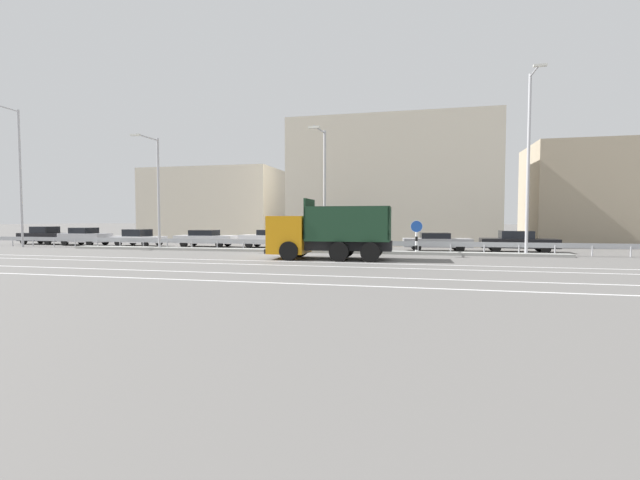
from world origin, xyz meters
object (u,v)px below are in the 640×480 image
at_px(median_road_sign, 416,236).
at_px(parked_car_1, 85,236).
at_px(dump_truck, 315,237).
at_px(parked_car_3, 206,238).
at_px(parked_car_2, 138,238).
at_px(parked_car_6, 436,241).
at_px(parked_car_5, 343,240).
at_px(parked_car_0, 44,235).
at_px(parked_car_4, 270,238).
at_px(street_lamp_0, 19,172).
at_px(street_lamp_3, 529,157).
at_px(parked_car_7, 518,241).
at_px(street_lamp_1, 156,187).
at_px(street_lamp_2, 324,184).

distance_m(median_road_sign, parked_car_1, 27.77).
distance_m(dump_truck, parked_car_3, 13.86).
height_order(parked_car_2, parked_car_6, parked_car_2).
height_order(parked_car_3, parked_car_5, parked_car_5).
bearing_deg(parked_car_0, parked_car_4, -87.59).
relative_size(street_lamp_0, parked_car_5, 2.36).
relative_size(parked_car_0, parked_car_3, 0.87).
xyz_separation_m(parked_car_4, parked_car_5, (5.84, -0.34, -0.01)).
height_order(dump_truck, parked_car_1, dump_truck).
bearing_deg(parked_car_6, parked_car_4, -98.17).
bearing_deg(street_lamp_3, parked_car_6, 149.09).
height_order(median_road_sign, parked_car_4, median_road_sign).
distance_m(street_lamp_0, parked_car_5, 26.28).
distance_m(street_lamp_3, parked_car_0, 39.40).
xyz_separation_m(parked_car_2, parked_car_7, (29.32, 0.03, 0.03)).
bearing_deg(parked_car_0, street_lamp_1, -103.63).
distance_m(dump_truck, parked_car_2, 18.78).
distance_m(dump_truck, street_lamp_0, 26.13).
bearing_deg(parked_car_6, parked_car_2, -95.49).
height_order(street_lamp_0, parked_car_0, street_lamp_0).
bearing_deg(street_lamp_1, parked_car_6, 9.64).
xyz_separation_m(dump_truck, street_lamp_0, (-25.31, 4.48, 4.72)).
bearing_deg(parked_car_3, parked_car_2, -88.98).
bearing_deg(street_lamp_2, parked_car_1, 170.95).
bearing_deg(parked_car_0, street_lamp_3, -93.41).
distance_m(median_road_sign, parked_car_7, 7.51).
height_order(dump_truck, parked_car_7, dump_truck).
bearing_deg(parked_car_2, parked_car_3, 98.80).
bearing_deg(street_lamp_2, street_lamp_1, 179.35).
distance_m(parked_car_0, parked_car_3, 15.69).
bearing_deg(street_lamp_3, median_road_sign, -179.97).
bearing_deg(parked_car_6, parked_car_1, -94.82).
bearing_deg(parked_car_5, parked_car_0, 94.43).
relative_size(street_lamp_1, parked_car_1, 1.88).
bearing_deg(parked_car_0, median_road_sign, -94.48).
bearing_deg(median_road_sign, street_lamp_2, -176.10).
bearing_deg(parked_car_7, median_road_sign, -61.91).
distance_m(street_lamp_0, parked_car_6, 32.81).
relative_size(parked_car_3, parked_car_7, 1.01).
distance_m(parked_car_5, parked_car_6, 6.72).
bearing_deg(parked_car_3, parked_car_0, -92.41).
bearing_deg(median_road_sign, street_lamp_1, -179.17).
xyz_separation_m(street_lamp_0, parked_car_1, (3.27, 3.07, -5.20)).
distance_m(street_lamp_2, parked_car_4, 7.71).
relative_size(parked_car_0, parked_car_5, 0.93).
height_order(street_lamp_2, parked_car_3, street_lamp_2).
xyz_separation_m(street_lamp_3, parked_car_5, (-11.87, 3.46, -5.24)).
bearing_deg(parked_car_7, dump_truck, -55.83).
xyz_separation_m(street_lamp_3, parked_car_1, (-34.11, 3.03, -5.19)).
bearing_deg(dump_truck, parked_car_5, -2.94).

